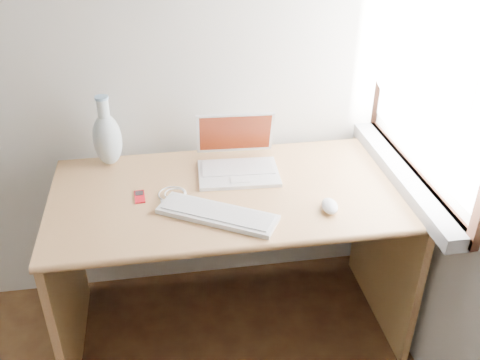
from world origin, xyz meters
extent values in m
cube|color=white|center=(1.75, 1.30, 1.32)|extent=(0.01, 0.90, 1.00)
cube|color=#97979A|center=(1.69, 1.30, 0.79)|extent=(0.10, 0.96, 0.06)
cube|color=white|center=(1.67, 1.30, 1.35)|extent=(0.02, 0.84, 0.92)
cube|color=tan|center=(0.98, 1.33, 0.75)|extent=(1.45, 0.73, 0.03)
cube|color=tan|center=(0.27, 1.33, 0.37)|extent=(0.03, 0.69, 0.74)
cube|color=tan|center=(1.69, 1.33, 0.37)|extent=(0.03, 0.69, 0.74)
cube|color=tan|center=(0.98, 1.68, 0.49)|extent=(1.39, 0.03, 0.50)
cube|color=white|center=(1.03, 1.45, 0.78)|extent=(0.35, 0.25, 0.02)
cube|color=silver|center=(1.03, 1.45, 0.79)|extent=(0.31, 0.15, 0.00)
cube|color=white|center=(1.03, 1.56, 0.89)|extent=(0.34, 0.10, 0.21)
cube|color=maroon|center=(1.03, 1.56, 0.89)|extent=(0.31, 0.09, 0.19)
cube|color=white|center=(0.90, 1.16, 0.78)|extent=(0.46, 0.35, 0.02)
cube|color=silver|center=(0.90, 1.16, 0.79)|extent=(0.42, 0.30, 0.00)
ellipsoid|color=white|center=(1.33, 1.14, 0.78)|extent=(0.07, 0.11, 0.04)
cube|color=red|center=(0.61, 1.34, 0.77)|extent=(0.04, 0.09, 0.01)
cube|color=black|center=(0.61, 1.34, 0.77)|extent=(0.03, 0.03, 0.00)
torus|color=white|center=(0.74, 1.34, 0.77)|extent=(0.11, 0.11, 0.01)
cube|color=white|center=(0.72, 1.25, 0.77)|extent=(0.04, 0.09, 0.01)
ellipsoid|color=silver|center=(0.49, 1.63, 0.88)|extent=(0.12, 0.12, 0.23)
cylinder|color=silver|center=(0.49, 1.63, 1.03)|extent=(0.05, 0.05, 0.09)
cylinder|color=#83AFD2|center=(0.49, 1.63, 1.08)|extent=(0.06, 0.06, 0.01)
camera|label=1|loc=(0.73, -0.47, 1.92)|focal=40.00mm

